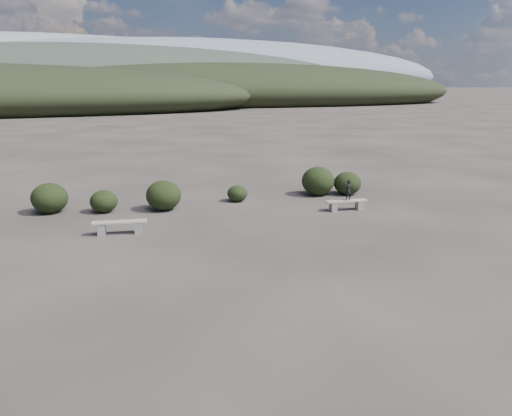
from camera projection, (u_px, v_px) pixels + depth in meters
name	position (u px, v px, depth m)	size (l,w,h in m)	color
ground	(303.00, 276.00, 13.63)	(1200.00, 1200.00, 0.00)	#2D2723
bench_left	(120.00, 226.00, 17.34)	(1.91, 0.67, 0.47)	gray
bench_right	(346.00, 204.00, 20.59)	(1.76, 0.54, 0.43)	gray
seated_person	(348.00, 190.00, 20.46)	(0.31, 0.20, 0.85)	black
shrub_a	(104.00, 201.00, 20.29)	(1.10, 1.10, 0.90)	black
shrub_b	(164.00, 195.00, 20.60)	(1.45, 1.45, 1.24)	black
shrub_c	(237.00, 193.00, 22.18)	(0.91, 0.91, 0.73)	black
shrub_d	(318.00, 181.00, 23.37)	(1.53, 1.53, 1.34)	black
shrub_e	(347.00, 183.00, 23.54)	(1.29, 1.29, 1.08)	black
shrub_f	(50.00, 198.00, 20.17)	(1.44, 1.44, 1.22)	black
mountain_ridges	(67.00, 75.00, 317.96)	(500.00, 400.00, 56.00)	black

